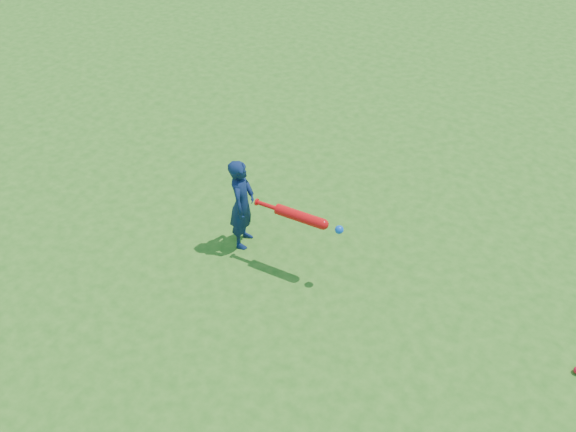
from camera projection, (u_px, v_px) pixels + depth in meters
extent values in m
plane|color=#296117|center=(236.00, 251.00, 6.32)|extent=(80.00, 80.00, 0.00)
imported|color=#0E1C41|center=(242.00, 204.00, 6.13)|extent=(0.33, 0.41, 0.96)
cylinder|color=red|center=(257.00, 202.00, 5.93)|extent=(0.02, 0.07, 0.07)
cylinder|color=red|center=(267.00, 206.00, 5.89)|extent=(0.23, 0.05, 0.04)
cylinder|color=red|center=(300.00, 216.00, 5.77)|extent=(0.48, 0.13, 0.10)
sphere|color=red|center=(323.00, 224.00, 5.68)|extent=(0.10, 0.10, 0.10)
sphere|color=blue|center=(339.00, 230.00, 5.62)|extent=(0.08, 0.08, 0.08)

